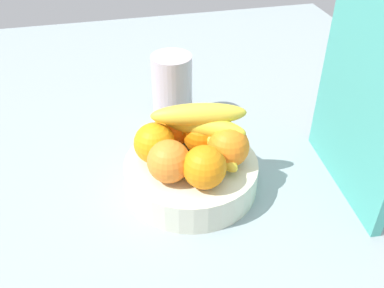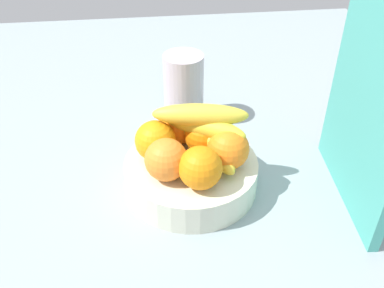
# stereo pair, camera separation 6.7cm
# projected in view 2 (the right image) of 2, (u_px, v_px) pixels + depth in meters

# --- Properties ---
(ground_plane) EXTENTS (1.80, 1.40, 0.03)m
(ground_plane) POSITION_uv_depth(u_px,v_px,m) (190.00, 184.00, 0.85)
(ground_plane) COLOR gray
(fruit_bowl) EXTENTS (0.25, 0.25, 0.06)m
(fruit_bowl) POSITION_uv_depth(u_px,v_px,m) (192.00, 174.00, 0.81)
(fruit_bowl) COLOR beige
(fruit_bowl) RESTS_ON ground_plane
(orange_front_left) EXTENTS (0.07, 0.07, 0.07)m
(orange_front_left) POSITION_uv_depth(u_px,v_px,m) (166.00, 160.00, 0.74)
(orange_front_left) COLOR orange
(orange_front_left) RESTS_ON fruit_bowl
(orange_front_right) EXTENTS (0.07, 0.07, 0.07)m
(orange_front_right) POSITION_uv_depth(u_px,v_px,m) (200.00, 168.00, 0.72)
(orange_front_right) COLOR orange
(orange_front_right) RESTS_ON fruit_bowl
(orange_center) EXTENTS (0.07, 0.07, 0.07)m
(orange_center) POSITION_uv_depth(u_px,v_px,m) (228.00, 149.00, 0.76)
(orange_center) COLOR orange
(orange_center) RESTS_ON fruit_bowl
(orange_back_left) EXTENTS (0.07, 0.07, 0.07)m
(orange_back_left) POSITION_uv_depth(u_px,v_px,m) (205.00, 135.00, 0.79)
(orange_back_left) COLOR orange
(orange_back_left) RESTS_ON fruit_bowl
(orange_back_right) EXTENTS (0.07, 0.07, 0.07)m
(orange_back_right) POSITION_uv_depth(u_px,v_px,m) (178.00, 125.00, 0.82)
(orange_back_right) COLOR orange
(orange_back_right) RESTS_ON fruit_bowl
(orange_top_stack) EXTENTS (0.07, 0.07, 0.07)m
(orange_top_stack) POSITION_uv_depth(u_px,v_px,m) (155.00, 140.00, 0.78)
(orange_top_stack) COLOR orange
(orange_top_stack) RESTS_ON fruit_bowl
(banana_bunch) EXTENTS (0.17, 0.17, 0.11)m
(banana_bunch) POSITION_uv_depth(u_px,v_px,m) (203.00, 130.00, 0.78)
(banana_bunch) COLOR gold
(banana_bunch) RESTS_ON fruit_bowl
(cutting_board) EXTENTS (0.28, 0.04, 0.36)m
(cutting_board) POSITION_uv_depth(u_px,v_px,m) (367.00, 111.00, 0.70)
(cutting_board) COLOR teal
(cutting_board) RESTS_ON ground_plane
(thermos_tumbler) EXTENTS (0.09, 0.09, 0.16)m
(thermos_tumbler) POSITION_uv_depth(u_px,v_px,m) (184.00, 89.00, 0.97)
(thermos_tumbler) COLOR #BDAFB9
(thermos_tumbler) RESTS_ON ground_plane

